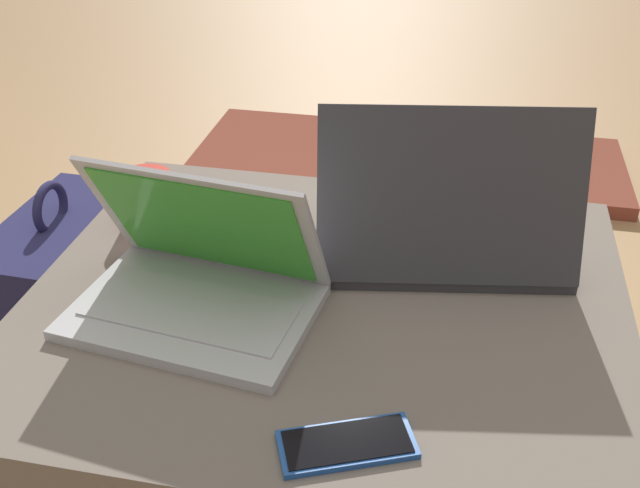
{
  "coord_description": "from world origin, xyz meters",
  "views": [
    {
      "loc": [
        0.17,
        -0.86,
        1.11
      ],
      "look_at": [
        -0.01,
        0.01,
        0.55
      ],
      "focal_mm": 42.0,
      "sensor_mm": 36.0,
      "label": 1
    }
  ],
  "objects_px": {
    "laptop_far": "(442,227)",
    "backpack": "(70,318)",
    "laptop_near": "(198,281)",
    "cell_phone": "(347,444)",
    "coffee_mug": "(150,199)"
  },
  "relations": [
    {
      "from": "backpack",
      "to": "coffee_mug",
      "type": "bearing_deg",
      "value": 83.39
    },
    {
      "from": "laptop_far",
      "to": "backpack",
      "type": "distance_m",
      "value": 0.77
    },
    {
      "from": "laptop_near",
      "to": "laptop_far",
      "type": "xyz_separation_m",
      "value": [
        0.32,
        0.2,
        0.01
      ]
    },
    {
      "from": "laptop_near",
      "to": "coffee_mug",
      "type": "xyz_separation_m",
      "value": [
        -0.16,
        0.21,
        -0.0
      ]
    },
    {
      "from": "cell_phone",
      "to": "backpack",
      "type": "xyz_separation_m",
      "value": [
        -0.63,
        0.46,
        -0.27
      ]
    },
    {
      "from": "laptop_near",
      "to": "cell_phone",
      "type": "xyz_separation_m",
      "value": [
        0.25,
        -0.21,
        -0.04
      ]
    },
    {
      "from": "laptop_far",
      "to": "cell_phone",
      "type": "height_order",
      "value": "laptop_far"
    },
    {
      "from": "cell_phone",
      "to": "coffee_mug",
      "type": "xyz_separation_m",
      "value": [
        -0.41,
        0.43,
        0.04
      ]
    },
    {
      "from": "laptop_near",
      "to": "coffee_mug",
      "type": "distance_m",
      "value": 0.26
    },
    {
      "from": "laptop_near",
      "to": "cell_phone",
      "type": "relative_size",
      "value": 2.11
    },
    {
      "from": "cell_phone",
      "to": "coffee_mug",
      "type": "height_order",
      "value": "coffee_mug"
    },
    {
      "from": "laptop_far",
      "to": "coffee_mug",
      "type": "distance_m",
      "value": 0.48
    },
    {
      "from": "laptop_near",
      "to": "laptop_far",
      "type": "bearing_deg",
      "value": 39.41
    },
    {
      "from": "laptop_near",
      "to": "coffee_mug",
      "type": "relative_size",
      "value": 2.9
    },
    {
      "from": "cell_phone",
      "to": "laptop_far",
      "type": "bearing_deg",
      "value": 147.03
    }
  ]
}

